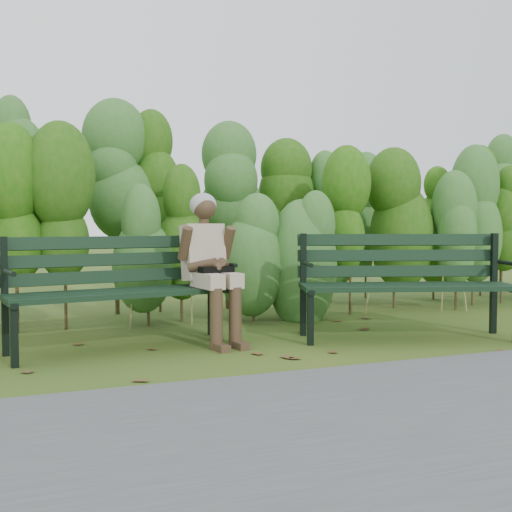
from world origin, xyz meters
name	(u,v)px	position (x,y,z in m)	size (l,w,h in m)	color
ground	(271,345)	(0.00, 0.00, 0.00)	(80.00, 80.00, 0.00)	#2F521B
footpath	(433,425)	(0.00, -2.20, 0.01)	(60.00, 2.50, 0.01)	#474749
hedge_band	(209,205)	(0.00, 1.86, 1.26)	(11.04, 1.67, 2.42)	#47381E
leaf_litter	(268,352)	(-0.13, -0.26, 0.00)	(5.39, 2.09, 0.01)	brown
bench_left	(121,282)	(-1.20, 0.39, 0.55)	(1.96, 0.91, 0.94)	black
bench_right	(404,276)	(1.29, -0.07, 0.56)	(2.00, 1.16, 0.95)	black
seated_woman	(210,257)	(-0.44, 0.32, 0.75)	(0.53, 0.78, 1.32)	#BAAA8D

